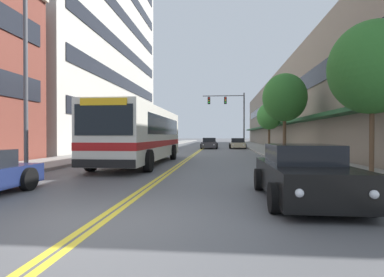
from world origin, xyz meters
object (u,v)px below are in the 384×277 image
at_px(car_slate_blue_parked_left_near, 168,144).
at_px(street_lamp_left_near, 31,36).
at_px(traffic_signal_mast, 230,109).
at_px(city_bus, 142,133).
at_px(car_champagne_parked_left_far, 156,145).
at_px(car_dark_grey_moving_lead, 209,144).
at_px(street_tree_right_mid, 285,98).
at_px(street_tree_right_near, 372,68).
at_px(street_tree_right_far, 269,116).
at_px(fire_hydrant, 294,155).
at_px(car_black_parked_right_foreground, 303,174).
at_px(car_beige_parked_right_mid, 237,144).

xyz_separation_m(car_slate_blue_parked_left_near, street_lamp_left_near, (-0.73, -25.58, 4.87)).
relative_size(traffic_signal_mast, street_lamp_left_near, 0.75).
distance_m(city_bus, car_slate_blue_parked_left_near, 19.90).
distance_m(car_champagne_parked_left_far, street_lamp_left_near, 20.00).
relative_size(car_dark_grey_moving_lead, street_lamp_left_near, 0.49).
xyz_separation_m(car_champagne_parked_left_far, street_tree_right_mid, (11.28, -8.02, 3.73)).
height_order(street_tree_right_near, street_tree_right_far, street_tree_right_near).
bearing_deg(traffic_signal_mast, street_tree_right_far, -57.90).
bearing_deg(fire_hydrant, car_black_parked_right_foreground, -101.73).
height_order(street_tree_right_mid, street_tree_right_far, street_tree_right_mid).
height_order(city_bus, car_black_parked_right_foreground, city_bus).
distance_m(car_slate_blue_parked_left_near, car_champagne_parked_left_far, 6.19).
xyz_separation_m(city_bus, car_black_parked_right_foreground, (6.55, -9.13, -1.11)).
distance_m(street_lamp_left_near, street_tree_right_far, 24.97).
bearing_deg(car_champagne_parked_left_far, car_slate_blue_parked_left_near, 89.34).
bearing_deg(street_lamp_left_near, car_dark_grey_moving_lead, 77.34).
height_order(city_bus, traffic_signal_mast, traffic_signal_mast).
bearing_deg(car_dark_grey_moving_lead, car_slate_blue_parked_left_near, -172.91).
height_order(car_dark_grey_moving_lead, fire_hydrant, car_dark_grey_moving_lead).
xyz_separation_m(street_tree_right_near, street_tree_right_mid, (-0.65, 11.32, 0.38)).
distance_m(street_lamp_left_near, street_tree_right_near, 12.68).
xyz_separation_m(car_champagne_parked_left_far, street_tree_right_near, (11.93, -19.34, 3.35)).
relative_size(car_slate_blue_parked_left_near, street_tree_right_near, 0.85).
distance_m(street_tree_right_near, street_tree_right_far, 21.52).
height_order(car_champagne_parked_left_far, car_beige_parked_right_mid, car_champagne_parked_left_far).
bearing_deg(car_champagne_parked_left_far, car_beige_parked_right_mid, 39.78).
bearing_deg(car_beige_parked_right_mid, car_dark_grey_moving_lead, -173.33).
bearing_deg(street_tree_right_far, traffic_signal_mast, 122.10).
relative_size(car_beige_parked_right_mid, street_tree_right_mid, 0.75).
bearing_deg(street_lamp_left_near, traffic_signal_mast, 72.94).
relative_size(traffic_signal_mast, street_tree_right_near, 1.30).
bearing_deg(street_tree_right_far, car_slate_blue_parked_left_near, 161.10).
relative_size(car_champagne_parked_left_far, car_dark_grey_moving_lead, 1.00).
bearing_deg(car_slate_blue_parked_left_near, city_bus, -83.95).
height_order(car_black_parked_right_foreground, car_beige_parked_right_mid, car_black_parked_right_foreground).
distance_m(city_bus, car_dark_grey_moving_lead, 20.66).
bearing_deg(fire_hydrant, car_dark_grey_moving_lead, 103.29).
bearing_deg(car_champagne_parked_left_far, street_lamp_left_near, -91.95).
bearing_deg(street_tree_right_far, street_lamp_left_near, -119.96).
bearing_deg(car_champagne_parked_left_far, fire_hydrant, -55.10).
bearing_deg(traffic_signal_mast, car_slate_blue_parked_left_near, -164.14).
xyz_separation_m(traffic_signal_mast, street_tree_right_near, (4.06, -27.74, -1.01)).
distance_m(car_champagne_parked_left_far, car_beige_parked_right_mid, 11.30).
bearing_deg(car_champagne_parked_left_far, street_tree_right_far, 10.48).
bearing_deg(car_beige_parked_right_mid, fire_hydrant, -85.70).
bearing_deg(car_champagne_parked_left_far, street_tree_right_mid, -35.41).
height_order(car_black_parked_right_foreground, street_tree_right_mid, street_tree_right_mid).
distance_m(car_slate_blue_parked_left_near, car_beige_parked_right_mid, 8.68).
height_order(city_bus, street_tree_right_far, street_tree_right_far).
height_order(car_champagne_parked_left_far, fire_hydrant, car_champagne_parked_left_far).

